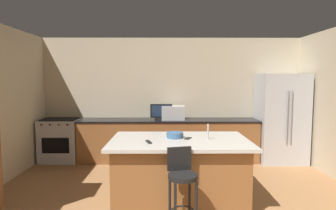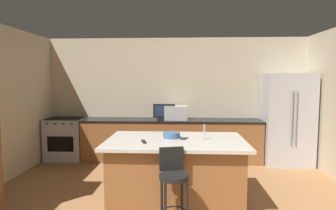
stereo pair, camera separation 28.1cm
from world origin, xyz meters
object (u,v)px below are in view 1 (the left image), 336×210
bar_stool_center (182,182)px  cell_phone (188,138)px  microwave (173,113)px  kitchen_island (179,170)px  tv_monitor (161,113)px  fruit_bowl (175,135)px  range_oven (61,140)px  refrigerator (281,118)px  tv_remote (149,142)px

bar_stool_center → cell_phone: bearing=67.6°
microwave → bar_stool_center: (0.03, -2.78, -0.47)m
kitchen_island → tv_monitor: (-0.29, 1.98, 0.58)m
kitchen_island → fruit_bowl: (-0.06, 0.11, 0.48)m
range_oven → fruit_bowl: size_ratio=3.75×
range_oven → tv_monitor: 2.24m
range_oven → microwave: microwave is taller
refrigerator → cell_phone: bearing=-138.0°
microwave → fruit_bowl: microwave is taller
range_oven → tv_remote: bearing=-47.7°
refrigerator → bar_stool_center: 3.54m
bar_stool_center → tv_remote: bearing=113.4°
tv_monitor → refrigerator: bearing=-0.5°
microwave → tv_remote: size_ratio=2.82×
tv_remote → cell_phone: bearing=5.7°
tv_monitor → tv_remote: size_ratio=2.70×
refrigerator → tv_remote: (-2.66, -2.15, -0.02)m
fruit_bowl → tv_remote: bearing=-140.0°
bar_stool_center → tv_remote: (-0.42, 0.56, 0.35)m
tv_monitor → bar_stool_center: tv_monitor is taller
bar_stool_center → range_oven: bearing=118.0°
kitchen_island → refrigerator: 3.01m
kitchen_island → bar_stool_center: bearing=-90.6°
kitchen_island → tv_monitor: 2.08m
kitchen_island → fruit_bowl: size_ratio=7.98×
range_oven → bar_stool_center: bar_stool_center is taller
microwave → fruit_bowl: bearing=-90.6°
microwave → fruit_bowl: 1.92m
range_oven → fruit_bowl: fruit_bowl is taller
fruit_bowl → tv_monitor: bearing=97.1°
refrigerator → range_oven: refrigerator is taller
tv_monitor → bar_stool_center: size_ratio=0.48×
kitchen_island → microwave: size_ratio=4.04×
tv_remote → fruit_bowl: bearing=21.3°
range_oven → tv_remote: size_ratio=5.37×
cell_phone → tv_remote: 0.60m
refrigerator → tv_remote: size_ratio=10.94×
tv_monitor → tv_remote: bearing=-93.4°
tv_remote → refrigerator: bearing=20.3°
microwave → refrigerator: bearing=-1.8°
cell_phone → tv_monitor: bearing=127.4°
bar_stool_center → tv_monitor: bearing=82.7°
bar_stool_center → fruit_bowl: size_ratio=3.92×
refrigerator → fruit_bowl: refrigerator is taller
tv_remote → microwave: bearing=61.5°
kitchen_island → cell_phone: bearing=23.1°
kitchen_island → refrigerator: size_ratio=1.04×
refrigerator → tv_monitor: size_ratio=4.06×
microwave → range_oven: bearing=-180.0°
range_oven → refrigerator: bearing=-0.9°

